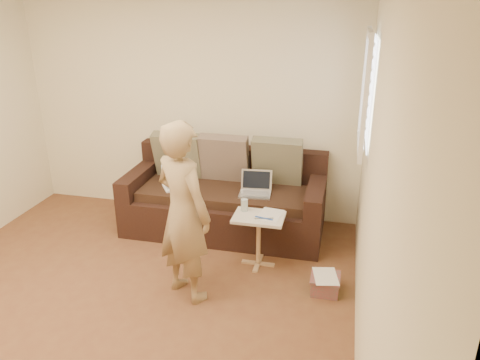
{
  "coord_description": "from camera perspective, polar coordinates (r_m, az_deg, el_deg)",
  "views": [
    {
      "loc": [
        1.79,
        -2.83,
        2.51
      ],
      "look_at": [
        0.8,
        1.4,
        0.78
      ],
      "focal_mm": 34.91,
      "sensor_mm": 36.0,
      "label": 1
    }
  ],
  "objects": [
    {
      "name": "pillow_right",
      "position": [
        5.19,
        4.58,
        2.25
      ],
      "size": [
        0.55,
        0.28,
        0.57
      ],
      "primitive_type": null,
      "rotation": [
        0.26,
        0.0,
        0.0
      ],
      "color": "brown",
      "rests_on": "sofa"
    },
    {
      "name": "striped_box",
      "position": [
        4.38,
        10.34,
        -12.38
      ],
      "size": [
        0.26,
        0.26,
        0.17
      ],
      "primitive_type": null,
      "color": "red",
      "rests_on": "ground"
    },
    {
      "name": "pillow_mid",
      "position": [
        5.28,
        -1.92,
        2.66
      ],
      "size": [
        0.55,
        0.27,
        0.57
      ],
      "primitive_type": null,
      "rotation": [
        0.24,
        0.0,
        0.0
      ],
      "color": "brown",
      "rests_on": "sofa"
    },
    {
      "name": "laptop_silver",
      "position": [
        4.98,
        1.82,
        -1.85
      ],
      "size": [
        0.35,
        0.27,
        0.22
      ],
      "primitive_type": null,
      "rotation": [
        0.0,
        0.0,
        0.09
      ],
      "color": "#B7BABC",
      "rests_on": "sofa"
    },
    {
      "name": "side_table",
      "position": [
        4.61,
        2.26,
        -7.41
      ],
      "size": [
        0.49,
        0.34,
        0.54
      ],
      "primitive_type": null,
      "color": "silver",
      "rests_on": "ground"
    },
    {
      "name": "wall_back",
      "position": [
        5.53,
        -6.15,
        8.92
      ],
      "size": [
        4.0,
        0.0,
        4.0
      ],
      "primitive_type": "plane",
      "rotation": [
        1.57,
        0.0,
        0.0
      ],
      "color": "beige",
      "rests_on": "ground"
    },
    {
      "name": "drinking_glass",
      "position": [
        4.57,
        0.54,
        -3.08
      ],
      "size": [
        0.07,
        0.07,
        0.12
      ],
      "primitive_type": null,
      "color": "silver",
      "rests_on": "side_table"
    },
    {
      "name": "person",
      "position": [
        3.97,
        -6.93,
        -3.95
      ],
      "size": [
        0.71,
        0.64,
        1.61
      ],
      "primitive_type": "imported",
      "rotation": [
        0.0,
        0.0,
        2.62
      ],
      "color": "#9C8855",
      "rests_on": "ground"
    },
    {
      "name": "window_blinds",
      "position": [
        4.41,
        15.26,
        10.36
      ],
      "size": [
        0.12,
        0.88,
        1.08
      ],
      "primitive_type": null,
      "color": "white",
      "rests_on": "wall_right"
    },
    {
      "name": "sofa",
      "position": [
        5.21,
        -1.92,
        -1.89
      ],
      "size": [
        2.2,
        0.95,
        0.85
      ],
      "primitive_type": null,
      "color": "black",
      "rests_on": "ground"
    },
    {
      "name": "laptop_white",
      "position": [
        5.23,
        -7.48,
        -0.88
      ],
      "size": [
        0.41,
        0.39,
        0.24
      ],
      "primitive_type": null,
      "rotation": [
        0.0,
        0.0,
        0.59
      ],
      "color": "white",
      "rests_on": "sofa"
    },
    {
      "name": "scissors",
      "position": [
        4.43,
        2.95,
        -4.7
      ],
      "size": [
        0.19,
        0.11,
        0.02
      ],
      "primitive_type": null,
      "rotation": [
        0.0,
        0.0,
        -0.07
      ],
      "color": "silver",
      "rests_on": "side_table"
    },
    {
      "name": "floor",
      "position": [
        4.19,
        -15.84,
        -16.09
      ],
      "size": [
        4.5,
        4.5,
        0.0
      ],
      "primitive_type": "plane",
      "color": "brown",
      "rests_on": "ground"
    },
    {
      "name": "wall_right",
      "position": [
        3.09,
        15.96,
        -2.26
      ],
      "size": [
        0.0,
        4.5,
        4.5
      ],
      "primitive_type": "plane",
      "rotation": [
        1.57,
        0.0,
        -1.57
      ],
      "color": "beige",
      "rests_on": "ground"
    },
    {
      "name": "pillow_left",
      "position": [
        5.43,
        -7.58,
        3.02
      ],
      "size": [
        0.55,
        0.29,
        0.57
      ],
      "primitive_type": null,
      "rotation": [
        0.28,
        0.0,
        0.0
      ],
      "color": "brown",
      "rests_on": "sofa"
    },
    {
      "name": "paper_on_table",
      "position": [
        4.51,
        3.69,
        -4.27
      ],
      "size": [
        0.25,
        0.33,
        0.0
      ],
      "primitive_type": null,
      "rotation": [
        0.0,
        0.0,
        -0.14
      ],
      "color": "white",
      "rests_on": "side_table"
    }
  ]
}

